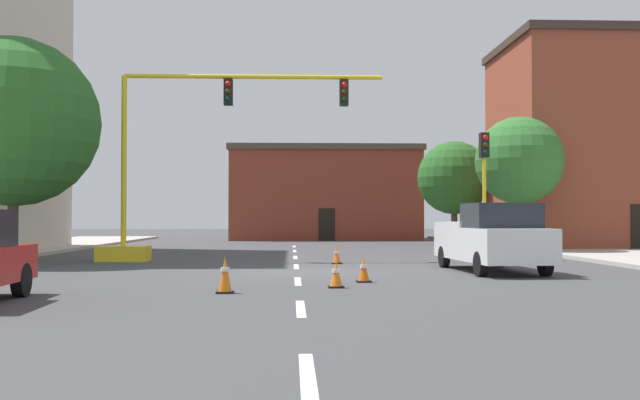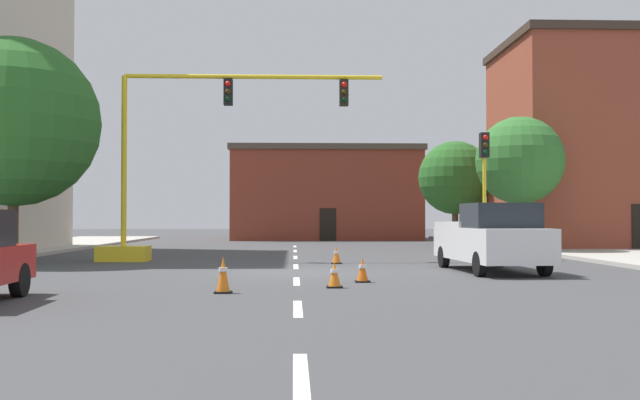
% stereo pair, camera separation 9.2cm
% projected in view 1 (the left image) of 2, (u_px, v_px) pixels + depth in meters
% --- Properties ---
extents(ground_plane, '(160.00, 160.00, 0.00)m').
position_uv_depth(ground_plane, '(297.00, 272.00, 21.40)').
color(ground_plane, '#424244').
extents(sidewalk_right, '(6.00, 56.00, 0.14)m').
position_uv_depth(sidewalk_right, '(627.00, 255.00, 29.91)').
color(sidewalk_right, '#B2ADA3').
rests_on(sidewalk_right, ground_plane).
extents(lane_stripe_seg_0, '(0.16, 2.40, 0.01)m').
position_uv_depth(lane_stripe_seg_0, '(308.00, 376.00, 7.41)').
color(lane_stripe_seg_0, silver).
rests_on(lane_stripe_seg_0, ground_plane).
extents(lane_stripe_seg_1, '(0.16, 2.40, 0.01)m').
position_uv_depth(lane_stripe_seg_1, '(301.00, 308.00, 12.90)').
color(lane_stripe_seg_1, silver).
rests_on(lane_stripe_seg_1, ground_plane).
extents(lane_stripe_seg_2, '(0.16, 2.40, 0.01)m').
position_uv_depth(lane_stripe_seg_2, '(298.00, 281.00, 18.40)').
color(lane_stripe_seg_2, silver).
rests_on(lane_stripe_seg_2, ground_plane).
extents(lane_stripe_seg_3, '(0.16, 2.40, 0.01)m').
position_uv_depth(lane_stripe_seg_3, '(296.00, 267.00, 23.89)').
color(lane_stripe_seg_3, silver).
rests_on(lane_stripe_seg_3, ground_plane).
extents(lane_stripe_seg_4, '(0.16, 2.40, 0.01)m').
position_uv_depth(lane_stripe_seg_4, '(295.00, 257.00, 29.39)').
color(lane_stripe_seg_4, silver).
rests_on(lane_stripe_seg_4, ground_plane).
extents(lane_stripe_seg_5, '(0.16, 2.40, 0.01)m').
position_uv_depth(lane_stripe_seg_5, '(295.00, 251.00, 34.88)').
color(lane_stripe_seg_5, silver).
rests_on(lane_stripe_seg_5, ground_plane).
extents(lane_stripe_seg_6, '(0.16, 2.40, 0.01)m').
position_uv_depth(lane_stripe_seg_6, '(294.00, 246.00, 40.38)').
color(lane_stripe_seg_6, silver).
rests_on(lane_stripe_seg_6, ground_plane).
extents(building_brick_center, '(13.54, 8.10, 6.61)m').
position_uv_depth(building_brick_center, '(324.00, 194.00, 53.92)').
color(building_brick_center, brown).
rests_on(building_brick_center, ground_plane).
extents(building_row_right, '(10.57, 8.52, 10.70)m').
position_uv_depth(building_row_right, '(604.00, 145.00, 38.42)').
color(building_row_right, brown).
rests_on(building_row_right, ground_plane).
extents(traffic_signal_gantry, '(10.33, 1.20, 6.83)m').
position_uv_depth(traffic_signal_gantry, '(162.00, 197.00, 26.91)').
color(traffic_signal_gantry, yellow).
rests_on(traffic_signal_gantry, ground_plane).
extents(traffic_light_pole_right, '(0.32, 0.47, 4.80)m').
position_uv_depth(traffic_light_pole_right, '(484.00, 166.00, 28.04)').
color(traffic_light_pole_right, yellow).
rests_on(traffic_light_pole_right, ground_plane).
extents(tree_right_far, '(4.25, 4.25, 6.02)m').
position_uv_depth(tree_right_far, '(454.00, 178.00, 42.97)').
color(tree_right_far, brown).
rests_on(tree_right_far, ground_plane).
extents(tree_right_mid, '(3.91, 3.91, 6.08)m').
position_uv_depth(tree_right_mid, '(519.00, 161.00, 32.98)').
color(tree_right_mid, brown).
rests_on(tree_right_mid, ground_plane).
extents(tree_left_near, '(5.85, 5.85, 7.81)m').
position_uv_depth(tree_left_near, '(14.00, 122.00, 25.57)').
color(tree_left_near, brown).
rests_on(tree_left_near, ground_plane).
extents(pickup_truck_white, '(2.32, 5.51, 1.99)m').
position_uv_depth(pickup_truck_white, '(491.00, 238.00, 21.70)').
color(pickup_truck_white, white).
rests_on(pickup_truck_white, ground_plane).
extents(traffic_cone_roadside_a, '(0.36, 0.36, 0.60)m').
position_uv_depth(traffic_cone_roadside_a, '(364.00, 270.00, 18.15)').
color(traffic_cone_roadside_a, black).
rests_on(traffic_cone_roadside_a, ground_plane).
extents(traffic_cone_roadside_b, '(0.36, 0.36, 0.59)m').
position_uv_depth(traffic_cone_roadside_b, '(336.00, 275.00, 16.73)').
color(traffic_cone_roadside_b, black).
rests_on(traffic_cone_roadside_b, ground_plane).
extents(traffic_cone_roadside_c, '(0.36, 0.36, 0.78)m').
position_uv_depth(traffic_cone_roadside_c, '(225.00, 275.00, 15.53)').
color(traffic_cone_roadside_c, black).
rests_on(traffic_cone_roadside_c, ground_plane).
extents(traffic_cone_roadside_d, '(0.36, 0.36, 0.61)m').
position_uv_depth(traffic_cone_roadside_d, '(337.00, 255.00, 25.39)').
color(traffic_cone_roadside_d, black).
rests_on(traffic_cone_roadside_d, ground_plane).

